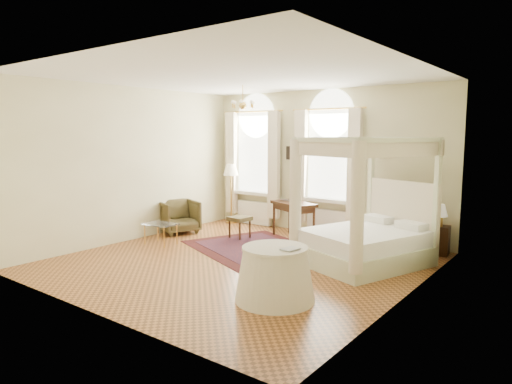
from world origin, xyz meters
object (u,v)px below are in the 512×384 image
(side_table, at_px, (275,274))
(armchair, at_px, (179,217))
(canopy_bed, at_px, (363,236))
(stool, at_px, (240,220))
(writing_desk, at_px, (293,208))
(coffee_table, at_px, (161,226))
(nightstand, at_px, (438,240))
(floor_lamp, at_px, (231,173))

(side_table, bearing_deg, armchair, 152.47)
(canopy_bed, distance_m, stool, 3.04)
(canopy_bed, relative_size, stool, 5.13)
(writing_desk, bearing_deg, coffee_table, -130.52)
(stool, bearing_deg, writing_desk, 39.15)
(canopy_bed, relative_size, nightstand, 4.48)
(stool, bearing_deg, coffee_table, -123.41)
(coffee_table, distance_m, side_table, 3.94)
(side_table, bearing_deg, canopy_bed, 84.54)
(armchair, height_order, floor_lamp, floor_lamp)
(nightstand, bearing_deg, canopy_bed, -120.38)
(writing_desk, distance_m, stool, 1.23)
(canopy_bed, distance_m, armchair, 4.53)
(canopy_bed, relative_size, coffee_table, 3.70)
(armchair, relative_size, side_table, 0.75)
(writing_desk, height_order, coffee_table, writing_desk)
(writing_desk, height_order, armchair, writing_desk)
(armchair, bearing_deg, coffee_table, -130.45)
(nightstand, relative_size, armchair, 0.67)
(writing_desk, distance_m, side_table, 3.90)
(floor_lamp, bearing_deg, nightstand, -0.00)
(stool, xyz_separation_m, side_table, (2.80, -2.65, -0.03))
(floor_lamp, bearing_deg, side_table, -43.59)
(nightstand, xyz_separation_m, stool, (-3.90, -1.25, 0.13))
(nightstand, distance_m, floor_lamp, 5.31)
(writing_desk, xyz_separation_m, coffee_table, (-1.88, -2.20, -0.28))
(stool, distance_m, floor_lamp, 2.02)
(floor_lamp, height_order, side_table, floor_lamp)
(side_table, bearing_deg, floor_lamp, 136.41)
(writing_desk, height_order, stool, writing_desk)
(writing_desk, relative_size, stool, 2.46)
(nightstand, xyz_separation_m, side_table, (-1.11, -3.90, 0.10))
(coffee_table, bearing_deg, stool, 56.59)
(stool, distance_m, armchair, 1.55)
(canopy_bed, relative_size, side_table, 2.23)
(writing_desk, relative_size, side_table, 1.07)
(stool, distance_m, side_table, 3.85)
(canopy_bed, xyz_separation_m, coffee_table, (-3.98, -1.20, -0.11))
(nightstand, relative_size, side_table, 0.50)
(floor_lamp, bearing_deg, writing_desk, -12.56)
(canopy_bed, distance_m, coffee_table, 4.16)
(canopy_bed, bearing_deg, side_table, -95.46)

